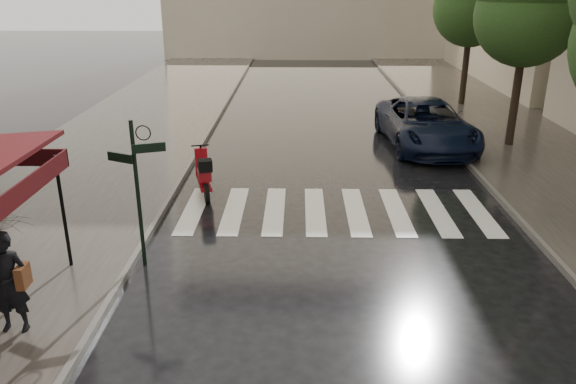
{
  "coord_description": "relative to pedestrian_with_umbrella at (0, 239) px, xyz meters",
  "views": [
    {
      "loc": [
        2.0,
        -7.41,
        5.61
      ],
      "look_at": [
        1.79,
        3.67,
        1.4
      ],
      "focal_mm": 35.0,
      "sensor_mm": 36.0,
      "label": 1
    }
  ],
  "objects": [
    {
      "name": "pedestrian_with_umbrella",
      "position": [
        0.0,
        0.0,
        0.0
      ],
      "size": [
        1.08,
        1.1,
        2.51
      ],
      "rotation": [
        0.0,
        0.0,
        0.04
      ],
      "color": "black",
      "rests_on": "sidewalk_near"
    },
    {
      "name": "crosswalk",
      "position": [
        5.66,
        5.52,
        -1.78
      ],
      "size": [
        7.85,
        3.2,
        0.01
      ],
      "color": "silver",
      "rests_on": "ground"
    },
    {
      "name": "sidewalk_far",
      "position": [
        12.93,
        11.52,
        -1.72
      ],
      "size": [
        5.5,
        60.0,
        0.12
      ],
      "primitive_type": "cube",
      "color": "#38332D",
      "rests_on": "ground"
    },
    {
      "name": "curb_far",
      "position": [
        10.13,
        11.52,
        -1.71
      ],
      "size": [
        0.12,
        60.0,
        0.16
      ],
      "primitive_type": "cube",
      "color": "#595651",
      "rests_on": "ground"
    },
    {
      "name": "ground",
      "position": [
        2.68,
        -0.48,
        -1.78
      ],
      "size": [
        120.0,
        120.0,
        0.0
      ],
      "primitive_type": "plane",
      "color": "black",
      "rests_on": "ground"
    },
    {
      "name": "curb_near",
      "position": [
        1.23,
        11.52,
        -1.71
      ],
      "size": [
        0.12,
        60.0,
        0.16
      ],
      "primitive_type": "cube",
      "color": "#595651",
      "rests_on": "ground"
    },
    {
      "name": "signpost",
      "position": [
        1.49,
        2.52,
        0.05
      ],
      "size": [
        1.17,
        0.29,
        3.1
      ],
      "color": "black",
      "rests_on": "ground"
    },
    {
      "name": "scooter",
      "position": [
        2.1,
        6.62,
        -1.2
      ],
      "size": [
        0.79,
        1.86,
        1.25
      ],
      "rotation": [
        0.0,
        0.0,
        0.26
      ],
      "color": "black",
      "rests_on": "ground"
    },
    {
      "name": "parked_car",
      "position": [
        9.21,
        11.64,
        -0.97
      ],
      "size": [
        3.06,
        6.02,
        1.63
      ],
      "primitive_type": "imported",
      "rotation": [
        0.0,
        0.0,
        0.06
      ],
      "color": "black",
      "rests_on": "ground"
    },
    {
      "name": "sidewalk_near",
      "position": [
        -1.82,
        11.52,
        -1.72
      ],
      "size": [
        6.0,
        60.0,
        0.12
      ],
      "primitive_type": "cube",
      "color": "#38332D",
      "rests_on": "ground"
    }
  ]
}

